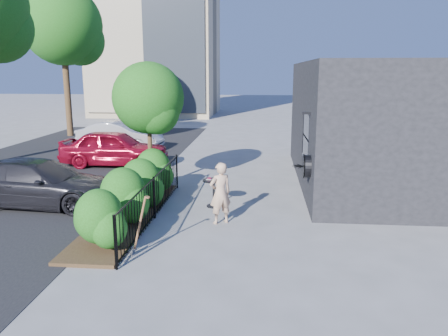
# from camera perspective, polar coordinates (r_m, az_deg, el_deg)

# --- Properties ---
(ground) EXTENTS (120.00, 120.00, 0.00)m
(ground) POSITION_cam_1_polar(r_m,az_deg,el_deg) (11.19, -1.49, -6.78)
(ground) COLOR gray
(ground) RESTS_ON ground
(shop_building) EXTENTS (6.22, 9.00, 4.00)m
(shop_building) POSITION_cam_1_polar(r_m,az_deg,el_deg) (15.68, 20.97, 5.47)
(shop_building) COLOR black
(shop_building) RESTS_ON ground
(fence) EXTENTS (0.05, 6.05, 1.10)m
(fence) POSITION_cam_1_polar(r_m,az_deg,el_deg) (11.29, -9.12, -3.79)
(fence) COLOR black
(fence) RESTS_ON ground
(planting_bed) EXTENTS (1.30, 6.00, 0.08)m
(planting_bed) POSITION_cam_1_polar(r_m,az_deg,el_deg) (11.63, -12.39, -6.12)
(planting_bed) COLOR #382616
(planting_bed) RESTS_ON ground
(shrubs) EXTENTS (1.10, 5.60, 1.24)m
(shrubs) POSITION_cam_1_polar(r_m,az_deg,el_deg) (11.50, -11.92, -2.87)
(shrubs) COLOR #1C4F12
(shrubs) RESTS_ON ground
(patio_tree) EXTENTS (2.20, 2.20, 3.94)m
(patio_tree) POSITION_cam_1_polar(r_m,az_deg,el_deg) (13.73, -9.63, 8.44)
(patio_tree) COLOR #3F2B19
(patio_tree) RESTS_ON ground
(street) EXTENTS (9.00, 30.00, 0.01)m
(street) POSITION_cam_1_polar(r_m,az_deg,el_deg) (16.23, -25.55, -1.89)
(street) COLOR black
(street) RESTS_ON ground
(street_tree_far) EXTENTS (4.40, 4.40, 8.28)m
(street_tree_far) POSITION_cam_1_polar(r_m,az_deg,el_deg) (26.97, -20.24, 16.50)
(street_tree_far) COLOR #3F2B19
(street_tree_far) RESTS_ON ground
(cafe_table) EXTENTS (0.61, 0.61, 0.82)m
(cafe_table) POSITION_cam_1_polar(r_m,az_deg,el_deg) (12.12, -1.35, -2.64)
(cafe_table) COLOR black
(cafe_table) RESTS_ON ground
(woman) EXTENTS (0.67, 0.60, 1.54)m
(woman) POSITION_cam_1_polar(r_m,az_deg,el_deg) (10.73, -0.49, -3.31)
(woman) COLOR tan
(woman) RESTS_ON ground
(shovel) EXTENTS (0.43, 0.17, 1.29)m
(shovel) POSITION_cam_1_polar(r_m,az_deg,el_deg) (9.14, -11.08, -7.78)
(shovel) COLOR brown
(shovel) RESTS_ON ground
(car_red) EXTENTS (4.23, 1.73, 1.44)m
(car_red) POSITION_cam_1_polar(r_m,az_deg,el_deg) (17.91, -14.10, 2.56)
(car_red) COLOR maroon
(car_red) RESTS_ON ground
(car_silver) EXTENTS (4.17, 1.80, 1.34)m
(car_silver) POSITION_cam_1_polar(r_m,az_deg,el_deg) (21.66, -13.42, 4.14)
(car_silver) COLOR #ACACB1
(car_silver) RESTS_ON ground
(car_darkgrey) EXTENTS (4.55, 2.03, 1.30)m
(car_darkgrey) POSITION_cam_1_polar(r_m,az_deg,el_deg) (13.24, -23.00, -1.82)
(car_darkgrey) COLOR black
(car_darkgrey) RESTS_ON ground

